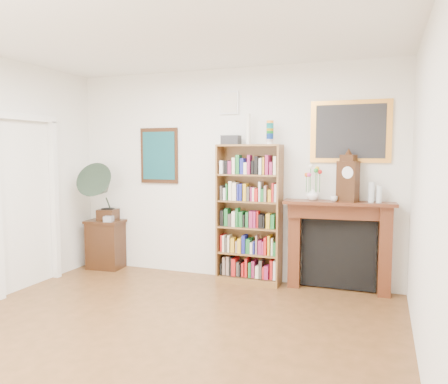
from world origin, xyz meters
name	(u,v)px	position (x,y,z in m)	size (l,w,h in m)	color
room	(127,190)	(0.00, 0.00, 1.40)	(4.51, 5.01, 2.81)	#513618
door_casing	(27,188)	(-2.21, 1.20, 1.26)	(0.08, 1.02, 2.17)	white
teal_poster	(159,156)	(-1.05, 2.48, 1.65)	(0.58, 0.04, 0.78)	black
small_picture	(229,103)	(0.00, 2.48, 2.35)	(0.26, 0.04, 0.30)	white
gilt_painting	(350,132)	(1.55, 2.48, 1.95)	(0.95, 0.04, 0.75)	gold
bookshelf	(249,206)	(0.33, 2.33, 1.01)	(0.83, 0.30, 2.07)	brown
side_cabinet	(106,244)	(-1.85, 2.29, 0.36)	(0.52, 0.38, 0.71)	black
fireplace	(338,238)	(1.45, 2.40, 0.65)	(1.34, 0.42, 1.11)	#43230F
gramophone	(101,188)	(-1.83, 2.19, 1.19)	(0.60, 0.70, 0.84)	black
cd_stack	(109,219)	(-1.72, 2.19, 0.75)	(0.12, 0.12, 0.08)	#ABABB7
mantel_clock	(348,179)	(1.55, 2.35, 1.38)	(0.27, 0.22, 0.56)	black
flower_vase	(313,194)	(1.14, 2.34, 1.19)	(0.15, 0.15, 0.16)	white
teacup	(334,199)	(1.39, 2.31, 1.15)	(0.09, 0.09, 0.07)	silver
bottle_left	(371,192)	(1.82, 2.37, 1.23)	(0.07, 0.07, 0.24)	silver
bottle_right	(379,194)	(1.90, 2.36, 1.21)	(0.06, 0.06, 0.20)	silver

